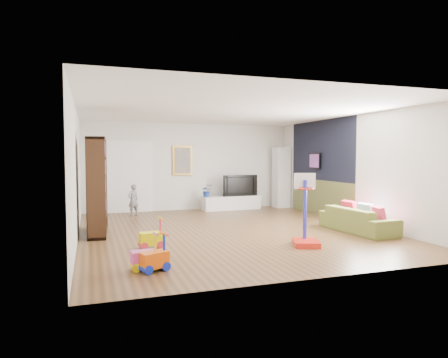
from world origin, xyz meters
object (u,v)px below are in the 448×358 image
object	(u,v)px
media_console	(231,203)
basketball_hoop	(306,210)
bookshelf	(97,186)
sofa	(358,220)

from	to	relation	value
media_console	basketball_hoop	distance (m)	5.25
media_console	bookshelf	bearing A→B (deg)	-148.74
bookshelf	sofa	xyz separation A→B (m)	(5.49, -1.57, -0.77)
media_console	basketball_hoop	size ratio (longest dim) A/B	1.34
sofa	bookshelf	bearing A→B (deg)	70.50
sofa	basketball_hoop	size ratio (longest dim) A/B	1.37
media_console	bookshelf	size ratio (longest dim) A/B	0.89
sofa	basketball_hoop	distance (m)	2.02
media_console	sofa	xyz separation A→B (m)	(1.43, -4.37, 0.06)
bookshelf	basketball_hoop	xyz separation A→B (m)	(3.70, -2.41, -0.35)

